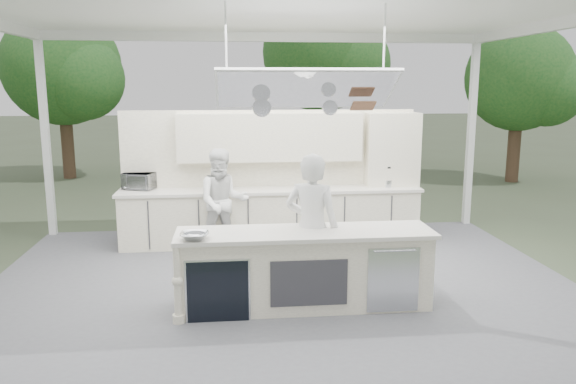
{
  "coord_description": "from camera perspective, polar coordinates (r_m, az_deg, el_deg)",
  "views": [
    {
      "loc": [
        -0.69,
        -7.36,
        2.81
      ],
      "look_at": [
        0.13,
        0.4,
        1.3
      ],
      "focal_mm": 35.0,
      "sensor_mm": 36.0,
      "label": 1
    }
  ],
  "objects": [
    {
      "name": "ground",
      "position": [
        7.91,
        -0.64,
        -9.84
      ],
      "size": [
        90.0,
        90.0,
        0.0
      ],
      "primitive_type": "plane",
      "color": "#424F36",
      "rests_on": "ground"
    },
    {
      "name": "stage_deck",
      "position": [
        7.89,
        -0.64,
        -9.43
      ],
      "size": [
        8.0,
        6.0,
        0.12
      ],
      "primitive_type": "cube",
      "color": "#57575B",
      "rests_on": "ground"
    },
    {
      "name": "tent",
      "position": [
        7.44,
        -0.67,
        17.92
      ],
      "size": [
        8.2,
        6.2,
        3.86
      ],
      "color": "white",
      "rests_on": "ground"
    },
    {
      "name": "demo_island",
      "position": [
        6.88,
        1.56,
        -7.82
      ],
      "size": [
        3.1,
        0.79,
        0.95
      ],
      "color": "white",
      "rests_on": "stage_deck"
    },
    {
      "name": "back_counter",
      "position": [
        9.55,
        -1.72,
        -2.44
      ],
      "size": [
        5.08,
        0.72,
        0.95
      ],
      "color": "white",
      "rests_on": "stage_deck"
    },
    {
      "name": "back_wall_unit",
      "position": [
        9.63,
        0.79,
        3.59
      ],
      "size": [
        5.05,
        0.48,
        2.25
      ],
      "color": "white",
      "rests_on": "stage_deck"
    },
    {
      "name": "tree_cluster",
      "position": [
        17.15,
        -4.37,
        12.52
      ],
      "size": [
        19.55,
        9.4,
        5.85
      ],
      "color": "#4C3426",
      "rests_on": "ground"
    },
    {
      "name": "head_chef",
      "position": [
        6.96,
        2.45,
        -3.67
      ],
      "size": [
        0.8,
        0.69,
        1.86
      ],
      "primitive_type": "imported",
      "rotation": [
        0.0,
        0.0,
        2.72
      ],
      "color": "silver",
      "rests_on": "stage_deck"
    },
    {
      "name": "sous_chef",
      "position": [
        8.94,
        -6.63,
        -1.01
      ],
      "size": [
        0.89,
        0.73,
        1.69
      ],
      "primitive_type": "imported",
      "rotation": [
        0.0,
        0.0,
        0.12
      ],
      "color": "white",
      "rests_on": "stage_deck"
    },
    {
      "name": "toaster_oven",
      "position": [
        9.7,
        -14.9,
        1.08
      ],
      "size": [
        0.58,
        0.48,
        0.28
      ],
      "primitive_type": "imported",
      "rotation": [
        0.0,
        0.0,
        -0.33
      ],
      "color": "silver",
      "rests_on": "back_counter"
    },
    {
      "name": "bowl_large",
      "position": [
        6.46,
        -9.48,
        -4.43
      ],
      "size": [
        0.35,
        0.35,
        0.08
      ],
      "primitive_type": "imported",
      "rotation": [
        0.0,
        0.0,
        -0.08
      ],
      "color": "#B2B5B9",
      "rests_on": "demo_island"
    },
    {
      "name": "bowl_small",
      "position": [
        6.46,
        -9.48,
        -4.47
      ],
      "size": [
        0.27,
        0.27,
        0.08
      ],
      "primitive_type": "imported",
      "rotation": [
        0.0,
        0.0,
        0.14
      ],
      "color": "silver",
      "rests_on": "demo_island"
    }
  ]
}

